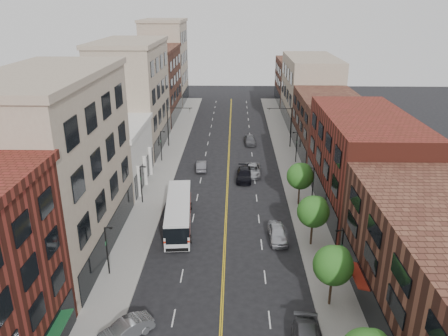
# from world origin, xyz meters

# --- Properties ---
(ground) EXTENTS (220.00, 220.00, 0.00)m
(ground) POSITION_xyz_m (0.00, 0.00, 0.00)
(ground) COLOR black
(ground) RESTS_ON ground
(sidewalk_left) EXTENTS (4.00, 110.00, 0.15)m
(sidewalk_left) POSITION_xyz_m (-10.00, 35.00, 0.07)
(sidewalk_left) COLOR gray
(sidewalk_left) RESTS_ON ground
(sidewalk_right) EXTENTS (4.00, 110.00, 0.15)m
(sidewalk_right) POSITION_xyz_m (10.00, 35.00, 0.07)
(sidewalk_right) COLOR gray
(sidewalk_right) RESTS_ON ground
(bldg_l_tanoffice) EXTENTS (10.00, 22.00, 18.00)m
(bldg_l_tanoffice) POSITION_xyz_m (-17.00, 13.00, 9.00)
(bldg_l_tanoffice) COLOR gray
(bldg_l_tanoffice) RESTS_ON ground
(bldg_l_white) EXTENTS (10.00, 14.00, 8.00)m
(bldg_l_white) POSITION_xyz_m (-17.00, 31.00, 4.00)
(bldg_l_white) COLOR silver
(bldg_l_white) RESTS_ON ground
(bldg_l_far_a) EXTENTS (10.00, 20.00, 18.00)m
(bldg_l_far_a) POSITION_xyz_m (-17.00, 48.00, 9.00)
(bldg_l_far_a) COLOR gray
(bldg_l_far_a) RESTS_ON ground
(bldg_l_far_b) EXTENTS (10.00, 20.00, 15.00)m
(bldg_l_far_b) POSITION_xyz_m (-17.00, 68.00, 7.50)
(bldg_l_far_b) COLOR #542C21
(bldg_l_far_b) RESTS_ON ground
(bldg_l_far_c) EXTENTS (10.00, 16.00, 20.00)m
(bldg_l_far_c) POSITION_xyz_m (-17.00, 86.00, 10.00)
(bldg_l_far_c) COLOR gray
(bldg_l_far_c) RESTS_ON ground
(bldg_r_mid) EXTENTS (10.00, 22.00, 12.00)m
(bldg_r_mid) POSITION_xyz_m (17.00, 24.00, 6.00)
(bldg_r_mid) COLOR maroon
(bldg_r_mid) RESTS_ON ground
(bldg_r_far_a) EXTENTS (10.00, 20.00, 10.00)m
(bldg_r_far_a) POSITION_xyz_m (17.00, 45.00, 5.00)
(bldg_r_far_a) COLOR #542C21
(bldg_r_far_a) RESTS_ON ground
(bldg_r_far_b) EXTENTS (10.00, 22.00, 14.00)m
(bldg_r_far_b) POSITION_xyz_m (17.00, 66.00, 7.00)
(bldg_r_far_b) COLOR gray
(bldg_r_far_b) RESTS_ON ground
(bldg_r_far_c) EXTENTS (10.00, 18.00, 11.00)m
(bldg_r_far_c) POSITION_xyz_m (17.00, 86.00, 5.50)
(bldg_r_far_c) COLOR #542C21
(bldg_r_far_c) RESTS_ON ground
(tree_r_1) EXTENTS (3.40, 3.40, 5.59)m
(tree_r_1) POSITION_xyz_m (9.39, 4.07, 4.13)
(tree_r_1) COLOR black
(tree_r_1) RESTS_ON sidewalk_right
(tree_r_2) EXTENTS (3.40, 3.40, 5.59)m
(tree_r_2) POSITION_xyz_m (9.39, 14.07, 4.13)
(tree_r_2) COLOR black
(tree_r_2) RESTS_ON sidewalk_right
(tree_r_3) EXTENTS (3.40, 3.40, 5.59)m
(tree_r_3) POSITION_xyz_m (9.39, 24.07, 4.13)
(tree_r_3) COLOR black
(tree_r_3) RESTS_ON sidewalk_right
(lamp_l_1) EXTENTS (0.81, 0.55, 5.05)m
(lamp_l_1) POSITION_xyz_m (-10.95, 8.00, 2.97)
(lamp_l_1) COLOR black
(lamp_l_1) RESTS_ON sidewalk_left
(lamp_l_2) EXTENTS (0.81, 0.55, 5.05)m
(lamp_l_2) POSITION_xyz_m (-10.95, 24.00, 2.97)
(lamp_l_2) COLOR black
(lamp_l_2) RESTS_ON sidewalk_left
(lamp_l_3) EXTENTS (0.81, 0.55, 5.05)m
(lamp_l_3) POSITION_xyz_m (-10.95, 40.00, 2.97)
(lamp_l_3) COLOR black
(lamp_l_3) RESTS_ON sidewalk_left
(lamp_r_1) EXTENTS (0.81, 0.55, 5.05)m
(lamp_r_1) POSITION_xyz_m (10.95, 8.00, 2.97)
(lamp_r_1) COLOR black
(lamp_r_1) RESTS_ON sidewalk_right
(lamp_r_2) EXTENTS (0.81, 0.55, 5.05)m
(lamp_r_2) POSITION_xyz_m (10.95, 24.00, 2.97)
(lamp_r_2) COLOR black
(lamp_r_2) RESTS_ON sidewalk_right
(lamp_r_3) EXTENTS (0.81, 0.55, 5.05)m
(lamp_r_3) POSITION_xyz_m (10.95, 40.00, 2.97)
(lamp_r_3) COLOR black
(lamp_r_3) RESTS_ON sidewalk_right
(signal_mast_left) EXTENTS (4.49, 0.18, 7.20)m
(signal_mast_left) POSITION_xyz_m (-10.27, 48.00, 4.65)
(signal_mast_left) COLOR black
(signal_mast_left) RESTS_ON sidewalk_left
(signal_mast_right) EXTENTS (4.49, 0.18, 7.20)m
(signal_mast_right) POSITION_xyz_m (10.27, 48.00, 4.65)
(signal_mast_right) COLOR black
(signal_mast_right) RESTS_ON sidewalk_right
(city_bus) EXTENTS (3.81, 12.61, 3.20)m
(city_bus) POSITION_xyz_m (-5.49, 18.09, 1.86)
(city_bus) COLOR silver
(city_bus) RESTS_ON ground
(car_angle_a) EXTENTS (4.24, 4.01, 1.42)m
(car_angle_a) POSITION_xyz_m (-7.40, -0.13, 0.71)
(car_angle_a) COLOR #9EA0A5
(car_angle_a) RESTS_ON ground
(car_angle_b) EXTENTS (4.38, 4.04, 1.46)m
(car_angle_b) POSITION_xyz_m (-7.40, -0.28, 0.73)
(car_angle_b) COLOR #94979A
(car_angle_b) RESTS_ON ground
(car_parked_far) EXTENTS (2.12, 4.92, 1.65)m
(car_parked_far) POSITION_xyz_m (5.80, 15.06, 0.83)
(car_parked_far) COLOR #ACAEB4
(car_parked_far) RESTS_ON ground
(car_lane_behind) EXTENTS (1.75, 4.41, 1.43)m
(car_lane_behind) POSITION_xyz_m (-4.18, 36.30, 0.71)
(car_lane_behind) COLOR #545359
(car_lane_behind) RESTS_ON ground
(car_lane_a) EXTENTS (2.48, 5.58, 1.59)m
(car_lane_a) POSITION_xyz_m (2.42, 32.45, 0.80)
(car_lane_a) COLOR black
(car_lane_a) RESTS_ON ground
(car_lane_b) EXTENTS (2.88, 5.64, 1.53)m
(car_lane_b) POSITION_xyz_m (3.73, 34.48, 0.76)
(car_lane_b) COLOR #989A9F
(car_lane_b) RESTS_ON ground
(car_lane_c) EXTENTS (2.15, 4.88, 1.63)m
(car_lane_c) POSITION_xyz_m (3.82, 49.86, 0.82)
(car_lane_c) COLOR #525257
(car_lane_c) RESTS_ON ground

